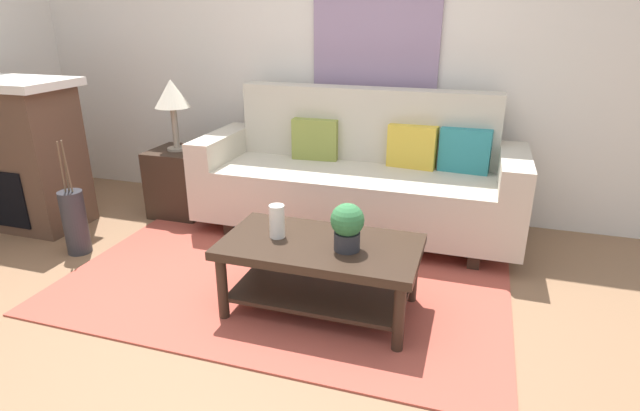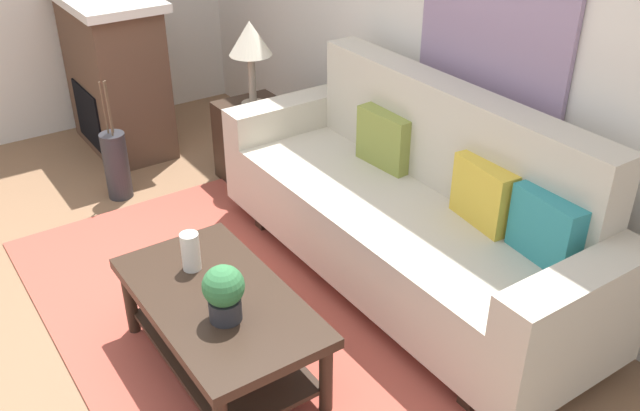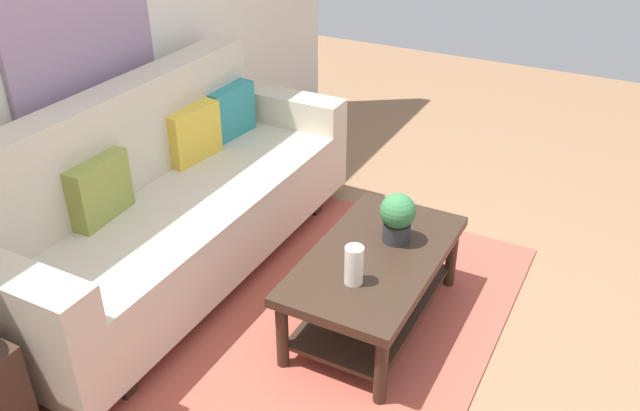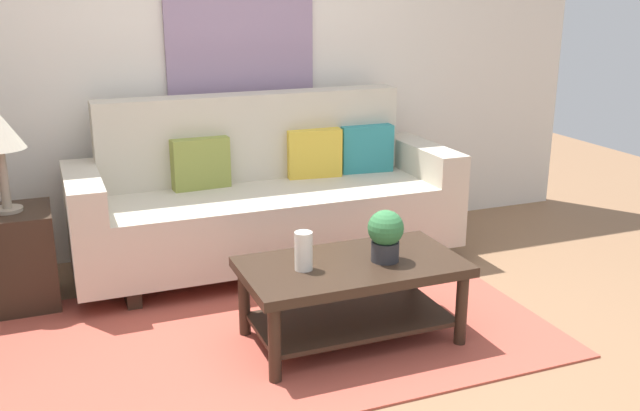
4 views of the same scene
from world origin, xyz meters
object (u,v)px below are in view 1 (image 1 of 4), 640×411
(throw_pillow_olive, at_px, (315,139))
(tabletop_vase, at_px, (277,221))
(couch, at_px, (358,178))
(floor_vase, at_px, (75,222))
(potted_plant_tabletop, at_px, (347,225))
(coffee_table, at_px, (320,261))
(throw_pillow_mustard, at_px, (412,146))
(table_lamp, at_px, (172,97))
(framed_painting, at_px, (375,34))
(side_table, at_px, (181,182))
(fireplace, at_px, (18,154))
(throw_pillow_teal, at_px, (465,150))

(throw_pillow_olive, distance_m, tabletop_vase, 1.34)
(couch, height_order, throw_pillow_olive, couch)
(floor_vase, bearing_deg, potted_plant_tabletop, -6.59)
(coffee_table, bearing_deg, throw_pillow_mustard, 76.87)
(table_lamp, bearing_deg, framed_painting, 20.60)
(throw_pillow_mustard, distance_m, framed_painting, 0.94)
(throw_pillow_mustard, height_order, floor_vase, throw_pillow_mustard)
(side_table, bearing_deg, fireplace, -152.03)
(side_table, height_order, table_lamp, table_lamp)
(coffee_table, relative_size, table_lamp, 1.93)
(couch, relative_size, tabletop_vase, 12.66)
(couch, distance_m, framed_painting, 1.13)
(coffee_table, xyz_separation_m, tabletop_vase, (-0.26, -0.00, 0.21))
(throw_pillow_teal, bearing_deg, coffee_table, -117.68)
(coffee_table, distance_m, side_table, 1.92)
(throw_pillow_olive, height_order, coffee_table, throw_pillow_olive)
(potted_plant_tabletop, bearing_deg, framed_painting, 97.99)
(throw_pillow_mustard, distance_m, side_table, 1.94)
(throw_pillow_olive, height_order, potted_plant_tabletop, throw_pillow_olive)
(throw_pillow_teal, height_order, fireplace, fireplace)
(throw_pillow_mustard, relative_size, framed_painting, 0.36)
(coffee_table, bearing_deg, couch, 93.68)
(fireplace, bearing_deg, throw_pillow_mustard, 14.99)
(couch, distance_m, potted_plant_tabletop, 1.26)
(fireplace, xyz_separation_m, floor_vase, (0.76, -0.32, -0.36))
(fireplace, bearing_deg, side_table, 27.97)
(throw_pillow_teal, xyz_separation_m, table_lamp, (-2.27, -0.22, 0.31))
(floor_vase, bearing_deg, throw_pillow_olive, 38.06)
(side_table, bearing_deg, tabletop_vase, -39.34)
(tabletop_vase, bearing_deg, floor_vase, 173.13)
(coffee_table, relative_size, fireplace, 0.95)
(throw_pillow_olive, distance_m, side_table, 1.21)
(throw_pillow_olive, xyz_separation_m, throw_pillow_mustard, (0.76, 0.00, 0.00))
(side_table, xyz_separation_m, floor_vase, (-0.30, -0.89, -0.05))
(throw_pillow_teal, bearing_deg, potted_plant_tabletop, -111.28)
(side_table, xyz_separation_m, framed_painting, (1.51, 0.57, 1.19))
(coffee_table, relative_size, side_table, 1.96)
(fireplace, relative_size, framed_painting, 1.16)
(throw_pillow_mustard, bearing_deg, framed_painting, 138.27)
(coffee_table, relative_size, floor_vase, 2.38)
(couch, relative_size, coffee_table, 2.19)
(couch, xyz_separation_m, floor_vase, (-1.81, -0.99, -0.20))
(throw_pillow_teal, relative_size, coffee_table, 0.33)
(side_table, distance_m, floor_vase, 0.94)
(coffee_table, distance_m, table_lamp, 2.04)
(tabletop_vase, relative_size, fireplace, 0.16)
(fireplace, relative_size, floor_vase, 2.51)
(tabletop_vase, xyz_separation_m, potted_plant_tabletop, (0.42, -0.04, 0.05))
(tabletop_vase, relative_size, potted_plant_tabletop, 0.73)
(table_lamp, height_order, floor_vase, table_lamp)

